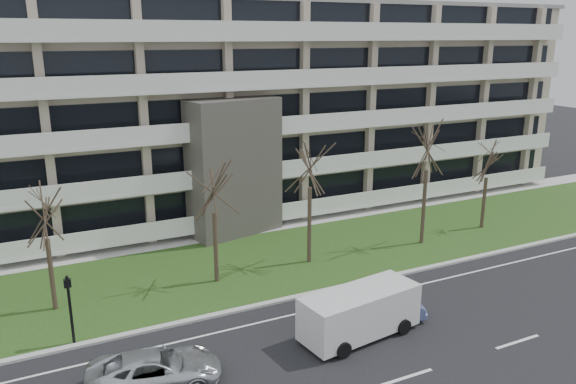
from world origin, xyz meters
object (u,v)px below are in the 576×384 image
white_van (361,309)px  pedestrian_signal (69,301)px  blue_sedan (380,306)px  silver_pickup (155,370)px

white_van → pedestrian_signal: bearing=149.9°
blue_sedan → pedestrian_signal: bearing=91.3°
pedestrian_signal → blue_sedan: bearing=-15.3°
silver_pickup → blue_sedan: silver_pickup is taller
silver_pickup → white_van: (9.06, -0.21, 0.58)m
blue_sedan → white_van: bearing=134.2°
blue_sedan → pedestrian_signal: (-13.11, 3.99, 1.35)m
blue_sedan → pedestrian_signal: size_ratio=1.30×
blue_sedan → pedestrian_signal: pedestrian_signal is taller
silver_pickup → pedestrian_signal: bearing=38.7°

